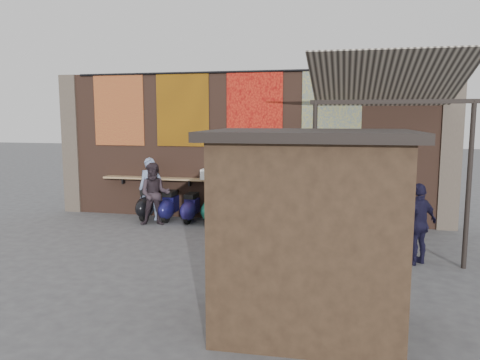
% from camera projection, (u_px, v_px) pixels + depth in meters
% --- Properties ---
extents(ground, '(70.00, 70.00, 0.00)m').
position_uv_depth(ground, '(219.00, 244.00, 10.39)').
color(ground, '#474749').
rests_on(ground, ground).
extents(brick_wall, '(10.00, 0.40, 4.00)m').
position_uv_depth(brick_wall, '(245.00, 147.00, 12.73)').
color(brick_wall, brown).
rests_on(brick_wall, ground).
extents(pier_left, '(0.50, 0.50, 4.00)m').
position_uv_depth(pier_left, '(74.00, 144.00, 13.88)').
color(pier_left, '#4C4238').
rests_on(pier_left, ground).
extents(pier_right, '(0.50, 0.50, 4.00)m').
position_uv_depth(pier_right, '(450.00, 150.00, 11.57)').
color(pier_right, '#4C4238').
rests_on(pier_right, ground).
extents(eating_counter, '(8.00, 0.32, 0.05)m').
position_uv_depth(eating_counter, '(242.00, 181.00, 12.49)').
color(eating_counter, '#9E7A51').
rests_on(eating_counter, brick_wall).
extents(shelf_box, '(0.63, 0.32, 0.27)m').
position_uv_depth(shelf_box, '(213.00, 174.00, 12.61)').
color(shelf_box, white).
rests_on(shelf_box, eating_counter).
extents(tapestry_redgold, '(1.50, 0.02, 2.00)m').
position_uv_depth(tapestry_redgold, '(119.00, 110.00, 13.18)').
color(tapestry_redgold, maroon).
rests_on(tapestry_redgold, brick_wall).
extents(tapestry_sun, '(1.50, 0.02, 2.00)m').
position_uv_depth(tapestry_sun, '(183.00, 110.00, 12.76)').
color(tapestry_sun, orange).
rests_on(tapestry_sun, brick_wall).
extents(tapestry_orange, '(1.50, 0.02, 2.00)m').
position_uv_depth(tapestry_orange, '(254.00, 109.00, 12.31)').
color(tapestry_orange, red).
rests_on(tapestry_orange, brick_wall).
extents(tapestry_multi, '(1.50, 0.02, 2.00)m').
position_uv_depth(tapestry_multi, '(332.00, 109.00, 11.87)').
color(tapestry_multi, '#284B95').
rests_on(tapestry_multi, brick_wall).
extents(hang_rail, '(9.50, 0.06, 0.06)m').
position_uv_depth(hang_rail, '(243.00, 72.00, 12.24)').
color(hang_rail, black).
rests_on(hang_rail, brick_wall).
extents(scooter_stool_0, '(0.39, 0.87, 0.83)m').
position_uv_depth(scooter_stool_0, '(148.00, 204.00, 12.84)').
color(scooter_stool_0, black).
rests_on(scooter_stool_0, ground).
extents(scooter_stool_1, '(0.38, 0.84, 0.80)m').
position_uv_depth(scooter_stool_1, '(169.00, 206.00, 12.67)').
color(scooter_stool_1, '#141348').
rests_on(scooter_stool_1, ground).
extents(scooter_stool_2, '(0.36, 0.81, 0.77)m').
position_uv_depth(scooter_stool_2, '(191.00, 208.00, 12.51)').
color(scooter_stool_2, navy).
rests_on(scooter_stool_2, ground).
extents(scooter_stool_3, '(0.39, 0.87, 0.82)m').
position_uv_depth(scooter_stool_3, '(212.00, 207.00, 12.44)').
color(scooter_stool_3, '#1A684E').
rests_on(scooter_stool_3, ground).
extents(scooter_stool_4, '(0.35, 0.78, 0.74)m').
position_uv_depth(scooter_stool_4, '(233.00, 210.00, 12.30)').
color(scooter_stool_4, black).
rests_on(scooter_stool_4, ground).
extents(scooter_stool_5, '(0.34, 0.76, 0.72)m').
position_uv_depth(scooter_stool_5, '(255.00, 212.00, 12.14)').
color(scooter_stool_5, navy).
rests_on(scooter_stool_5, ground).
extents(scooter_stool_6, '(0.34, 0.76, 0.72)m').
position_uv_depth(scooter_stool_6, '(277.00, 212.00, 12.06)').
color(scooter_stool_6, '#0E4728').
rests_on(scooter_stool_6, ground).
extents(scooter_stool_7, '(0.33, 0.74, 0.70)m').
position_uv_depth(scooter_stool_7, '(300.00, 213.00, 11.96)').
color(scooter_stool_7, maroon).
rests_on(scooter_stool_7, ground).
extents(scooter_stool_8, '(0.34, 0.75, 0.71)m').
position_uv_depth(scooter_stool_8, '(324.00, 215.00, 11.73)').
color(scooter_stool_8, '#0D5B22').
rests_on(scooter_stool_8, ground).
extents(diner_left, '(0.68, 0.50, 1.71)m').
position_uv_depth(diner_left, '(150.00, 189.00, 12.75)').
color(diner_left, '#7C8DB5').
rests_on(diner_left, ground).
extents(diner_right, '(0.95, 0.83, 1.63)m').
position_uv_depth(diner_right, '(155.00, 194.00, 12.09)').
color(diner_right, '#31262D').
rests_on(diner_right, ground).
extents(shopper_navy, '(0.93, 0.90, 1.56)m').
position_uv_depth(shopper_navy, '(419.00, 224.00, 8.90)').
color(shopper_navy, black).
rests_on(shopper_navy, ground).
extents(shopper_grey, '(1.13, 1.08, 1.54)m').
position_uv_depth(shopper_grey, '(362.00, 220.00, 9.30)').
color(shopper_grey, '#535457').
rests_on(shopper_grey, ground).
extents(shopper_tan, '(0.81, 0.90, 1.54)m').
position_uv_depth(shopper_tan, '(344.00, 217.00, 9.57)').
color(shopper_tan, '#896D57').
rests_on(shopper_tan, ground).
extents(market_stall, '(2.37, 1.81, 2.51)m').
position_uv_depth(market_stall, '(308.00, 236.00, 6.11)').
color(market_stall, black).
rests_on(market_stall, ground).
extents(stall_roof, '(2.66, 2.08, 0.12)m').
position_uv_depth(stall_roof, '(310.00, 135.00, 5.94)').
color(stall_roof, black).
rests_on(stall_roof, market_stall).
extents(stall_sign, '(1.20, 0.08, 0.50)m').
position_uv_depth(stall_sign, '(312.00, 184.00, 6.91)').
color(stall_sign, gold).
rests_on(stall_sign, market_stall).
extents(stall_shelf, '(1.93, 0.16, 0.06)m').
position_uv_depth(stall_shelf, '(311.00, 243.00, 7.03)').
color(stall_shelf, '#473321').
rests_on(stall_shelf, market_stall).
extents(awning_canvas, '(3.20, 3.28, 0.97)m').
position_uv_depth(awning_canvas, '(387.00, 82.00, 10.00)').
color(awning_canvas, beige).
rests_on(awning_canvas, brick_wall).
extents(awning_ledger, '(3.30, 0.08, 0.12)m').
position_uv_depth(awning_ledger, '(382.00, 70.00, 11.49)').
color(awning_ledger, '#33261C').
rests_on(awning_ledger, brick_wall).
extents(awning_header, '(3.00, 0.08, 0.08)m').
position_uv_depth(awning_header, '(392.00, 102.00, 8.62)').
color(awning_header, black).
rests_on(awning_header, awning_post_left).
extents(awning_post_left, '(0.09, 0.09, 3.10)m').
position_uv_depth(awning_post_left, '(314.00, 181.00, 9.13)').
color(awning_post_left, black).
rests_on(awning_post_left, ground).
extents(awning_post_right, '(0.09, 0.09, 3.10)m').
position_uv_depth(awning_post_right, '(469.00, 186.00, 8.51)').
color(awning_post_right, black).
rests_on(awning_post_right, ground).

